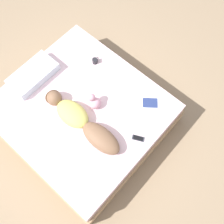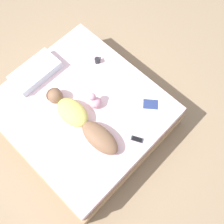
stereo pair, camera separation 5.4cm
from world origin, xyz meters
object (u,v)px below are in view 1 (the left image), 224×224
(person, at_px, (80,121))
(coffee_mug, at_px, (95,61))
(open_magazine, at_px, (150,110))
(cell_phone, at_px, (138,138))

(person, xyz_separation_m, coffee_mug, (0.79, 0.49, -0.05))
(coffee_mug, bearing_deg, open_magazine, -93.44)
(person, height_order, open_magazine, person)
(coffee_mug, bearing_deg, cell_phone, -111.64)
(person, bearing_deg, cell_phone, -64.45)
(person, bearing_deg, coffee_mug, 31.68)
(coffee_mug, distance_m, cell_phone, 1.25)
(cell_phone, bearing_deg, open_magazine, -9.39)
(person, distance_m, open_magazine, 0.91)
(open_magazine, distance_m, cell_phone, 0.42)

